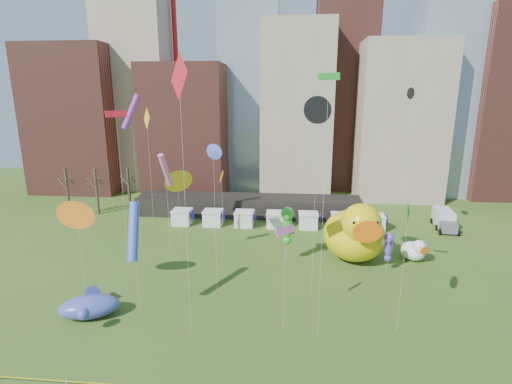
# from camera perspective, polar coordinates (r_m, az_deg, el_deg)

# --- Properties ---
(skyline) EXTENTS (101.00, 23.00, 68.00)m
(skyline) POSITION_cam_1_polar(r_m,az_deg,el_deg) (82.36, 4.80, 15.02)
(skyline) COLOR brown
(skyline) RESTS_ON ground
(pavilion) EXTENTS (38.00, 6.00, 3.20)m
(pavilion) POSITION_cam_1_polar(r_m,az_deg,el_deg) (66.25, -1.13, -2.04)
(pavilion) COLOR black
(pavilion) RESTS_ON ground
(vendor_tents) EXTENTS (33.24, 2.80, 2.40)m
(vendor_tents) POSITION_cam_1_polar(r_m,az_deg,el_deg) (60.32, 3.00, -4.17)
(vendor_tents) COLOR white
(vendor_tents) RESTS_ON ground
(bare_trees) EXTENTS (8.44, 6.44, 8.50)m
(bare_trees) POSITION_cam_1_polar(r_m,az_deg,el_deg) (71.99, -22.45, 0.17)
(bare_trees) COLOR #382B21
(bare_trees) RESTS_ON ground
(big_duck) EXTENTS (8.35, 10.65, 7.91)m
(big_duck) POSITION_cam_1_polar(r_m,az_deg,el_deg) (49.02, 14.48, -5.85)
(big_duck) COLOR yellow
(big_duck) RESTS_ON ground
(small_duck) EXTENTS (3.83, 4.20, 2.93)m
(small_duck) POSITION_cam_1_polar(r_m,az_deg,el_deg) (52.11, 22.39, -7.97)
(small_duck) COLOR white
(small_duck) RESTS_ON ground
(seahorse_green) EXTENTS (1.68, 2.07, 7.13)m
(seahorse_green) POSITION_cam_1_polar(r_m,az_deg,el_deg) (46.40, 4.66, -4.56)
(seahorse_green) COLOR silver
(seahorse_green) RESTS_ON ground
(seahorse_purple) EXTENTS (1.50, 1.69, 4.83)m
(seahorse_purple) POSITION_cam_1_polar(r_m,az_deg,el_deg) (47.02, 19.11, -7.38)
(seahorse_purple) COLOR silver
(seahorse_purple) RESTS_ON ground
(whale_inflatable) EXTENTS (6.05, 6.84, 2.39)m
(whale_inflatable) POSITION_cam_1_polar(r_m,az_deg,el_deg) (40.22, -23.41, -15.12)
(whale_inflatable) COLOR #613CA3
(whale_inflatable) RESTS_ON ground
(box_truck) EXTENTS (3.20, 6.78, 2.78)m
(box_truck) POSITION_cam_1_polar(r_m,az_deg,el_deg) (66.23, 26.10, -3.67)
(box_truck) COLOR silver
(box_truck) RESTS_ON ground
(kite_0) EXTENTS (2.09, 2.74, 22.99)m
(kite_0) POSITION_cam_1_polar(r_m,az_deg,el_deg) (29.94, -11.28, 15.78)
(kite_0) COLOR silver
(kite_0) RESTS_ON ground
(kite_1) EXTENTS (1.26, 2.44, 13.74)m
(kite_1) POSITION_cam_1_polar(r_m,az_deg,el_deg) (44.97, -13.23, 3.17)
(kite_1) COLOR silver
(kite_1) RESTS_ON ground
(kite_2) EXTENTS (0.36, 1.40, 20.94)m
(kite_2) POSITION_cam_1_polar(r_m,az_deg,el_deg) (51.04, 22.01, 13.24)
(kite_2) COLOR silver
(kite_2) RESTS_ON ground
(kite_3) EXTENTS (0.67, 1.81, 11.68)m
(kite_3) POSITION_cam_1_polar(r_m,az_deg,el_deg) (33.23, 21.65, -2.98)
(kite_3) COLOR silver
(kite_3) RESTS_ON ground
(kite_4) EXTENTS (1.38, 1.83, 18.71)m
(kite_4) POSITION_cam_1_polar(r_m,az_deg,el_deg) (43.43, -15.83, 9.76)
(kite_4) COLOR silver
(kite_4) RESTS_ON ground
(kite_5) EXTENTS (1.30, 3.10, 10.84)m
(kite_5) POSITION_cam_1_polar(r_m,az_deg,el_deg) (35.82, -17.68, -5.61)
(kite_5) COLOR silver
(kite_5) RESTS_ON ground
(kite_6) EXTENTS (0.83, 2.87, 10.78)m
(kite_6) POSITION_cam_1_polar(r_m,az_deg,el_deg) (47.59, -5.12, 2.31)
(kite_6) COLOR silver
(kite_6) RESTS_ON ground
(kite_7) EXTENTS (2.70, 1.57, 20.25)m
(kite_7) POSITION_cam_1_polar(r_m,az_deg,el_deg) (51.10, -18.00, 11.23)
(kite_7) COLOR silver
(kite_7) RESTS_ON ground
(kite_8) EXTENTS (1.85, 1.92, 18.41)m
(kite_8) POSITION_cam_1_polar(r_m,az_deg,el_deg) (44.84, -20.00, 10.55)
(kite_8) COLOR silver
(kite_8) RESTS_ON ground
(kite_9) EXTENTS (1.63, 1.70, 9.48)m
(kite_9) POSITION_cam_1_polar(r_m,az_deg,el_deg) (31.89, 4.36, -5.83)
(kite_9) COLOR silver
(kite_9) RESTS_ON ground
(kite_10) EXTENTS (1.79, 2.13, 19.94)m
(kite_10) POSITION_cam_1_polar(r_m,az_deg,el_deg) (35.75, 9.21, 11.87)
(kite_10) COLOR silver
(kite_10) RESTS_ON ground
(kite_11) EXTENTS (1.63, 0.77, 21.55)m
(kite_11) POSITION_cam_1_polar(r_m,az_deg,el_deg) (29.79, 10.70, 15.39)
(kite_11) COLOR silver
(kite_11) RESTS_ON ground
(kite_12) EXTENTS (2.12, 2.36, 10.55)m
(kite_12) POSITION_cam_1_polar(r_m,az_deg,el_deg) (51.42, -11.50, 1.63)
(kite_12) COLOR silver
(kite_12) RESTS_ON ground
(kite_13) EXTENTS (1.30, 1.07, 15.47)m
(kite_13) POSITION_cam_1_polar(r_m,az_deg,el_deg) (37.27, -6.33, 5.84)
(kite_13) COLOR silver
(kite_13) RESTS_ON ground
(kite_14) EXTENTS (2.86, 0.66, 10.12)m
(kite_14) POSITION_cam_1_polar(r_m,az_deg,el_deg) (41.40, -25.04, -3.04)
(kite_14) COLOR silver
(kite_14) RESTS_ON ground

